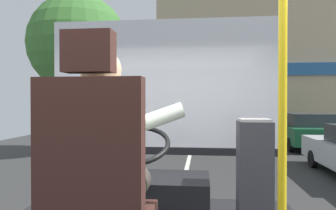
% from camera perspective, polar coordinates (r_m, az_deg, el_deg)
% --- Properties ---
extents(ground, '(18.00, 44.00, 0.06)m').
position_cam_1_polar(ground, '(10.77, 3.96, -9.32)').
color(ground, '#2F2F2F').
extents(driver_seat, '(0.48, 0.48, 1.36)m').
position_cam_1_polar(driver_seat, '(1.57, -12.74, -16.49)').
color(driver_seat, black).
rests_on(driver_seat, bus_floor).
extents(bus_driver, '(0.80, 0.56, 0.81)m').
position_cam_1_polar(bus_driver, '(1.63, -11.51, -8.56)').
color(bus_driver, '#332D28').
rests_on(bus_driver, driver_seat).
extents(steering_console, '(1.10, 1.00, 0.87)m').
position_cam_1_polar(steering_console, '(2.83, -4.16, -16.31)').
color(steering_console, black).
rests_on(steering_console, bus_floor).
extents(handrail_pole, '(0.04, 0.04, 2.27)m').
position_cam_1_polar(handrail_pole, '(1.72, 20.10, 3.37)').
color(handrail_pole, gold).
rests_on(handrail_pole, bus_floor).
extents(fare_box, '(0.25, 0.26, 0.92)m').
position_cam_1_polar(fare_box, '(2.60, 15.40, -12.60)').
color(fare_box, '#333338').
rests_on(fare_box, bus_floor).
extents(windshield_panel, '(2.50, 0.08, 1.48)m').
position_cam_1_polar(windshield_panel, '(3.44, -0.84, 0.59)').
color(windshield_panel, white).
extents(street_tree, '(3.42, 3.42, 5.55)m').
position_cam_1_polar(street_tree, '(11.55, -15.96, 10.52)').
color(street_tree, '#4C3828').
rests_on(street_tree, ground).
extents(shop_building, '(12.60, 5.64, 8.74)m').
position_cam_1_polar(shop_building, '(19.22, 18.28, 8.21)').
color(shop_building, tan).
rests_on(shop_building, ground).
extents(parked_car_green, '(2.01, 3.86, 1.37)m').
position_cam_1_polar(parked_car_green, '(13.63, 23.88, -4.15)').
color(parked_car_green, '#195633').
rests_on(parked_car_green, ground).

